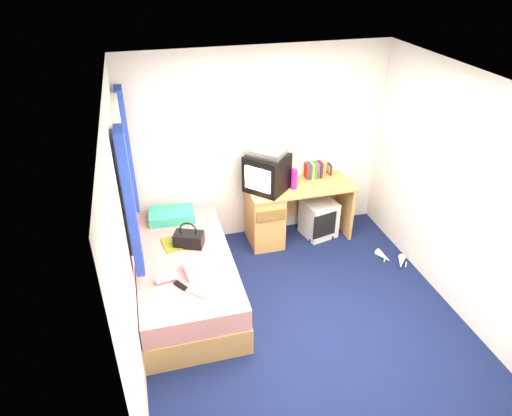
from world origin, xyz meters
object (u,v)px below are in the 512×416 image
object	(u,v)px
picture_frame	(329,169)
pillow	(172,215)
aerosol_can	(295,179)
magazine	(173,244)
desk	(278,212)
towel	(201,267)
pink_water_bottle	(294,180)
storage_cube	(319,218)
vcr	(267,152)
crt_tv	(267,173)
water_bottle	(166,279)
colour_swatch_fan	(197,293)
white_heels	(392,259)
handbag	(189,239)
bed	(185,275)
remote_control	(181,286)

from	to	relation	value
picture_frame	pillow	bearing A→B (deg)	-172.26
aerosol_can	magazine	size ratio (longest dim) A/B	0.63
desk	towel	xyz separation A→B (m)	(-1.14, -1.11, 0.18)
aerosol_can	pink_water_bottle	bearing A→B (deg)	-114.37
desk	pink_water_bottle	distance (m)	0.50
desk	storage_cube	xyz separation A→B (m)	(0.55, -0.04, -0.16)
vcr	picture_frame	size ratio (longest dim) A/B	2.90
desk	pink_water_bottle	bearing A→B (deg)	-18.73
storage_cube	crt_tv	size ratio (longest dim) A/B	0.79
pink_water_bottle	water_bottle	bearing A→B (deg)	-146.18
colour_swatch_fan	white_heels	size ratio (longest dim) A/B	0.56
magazine	handbag	bearing A→B (deg)	-20.57
bed	handbag	world-z (taller)	handbag
remote_control	pillow	bearing A→B (deg)	54.83
bed	colour_swatch_fan	world-z (taller)	colour_swatch_fan
pink_water_bottle	white_heels	world-z (taller)	pink_water_bottle
aerosol_can	towel	xyz separation A→B (m)	(-1.36, -1.13, -0.25)
desk	magazine	distance (m)	1.48
pillow	aerosol_can	distance (m)	1.56
bed	crt_tv	xyz separation A→B (m)	(1.13, 0.79, 0.71)
handbag	magazine	size ratio (longest dim) A/B	1.25
picture_frame	towel	distance (m)	2.31
handbag	white_heels	world-z (taller)	handbag
vcr	remote_control	size ratio (longest dim) A/B	2.54
pillow	aerosol_can	world-z (taller)	aerosol_can
handbag	water_bottle	xyz separation A→B (m)	(-0.29, -0.54, -0.05)
desk	vcr	world-z (taller)	vcr
picture_frame	aerosol_can	size ratio (longest dim) A/B	0.79
bed	storage_cube	distance (m)	1.98
towel	water_bottle	xyz separation A→B (m)	(-0.35, -0.07, -0.02)
picture_frame	white_heels	world-z (taller)	picture_frame
bed	remote_control	distance (m)	0.58
magazine	white_heels	world-z (taller)	magazine
picture_frame	storage_cube	bearing A→B (deg)	-129.29
desk	vcr	size ratio (longest dim) A/B	3.20
desk	towel	distance (m)	1.60
towel	colour_swatch_fan	bearing A→B (deg)	-106.50
pink_water_bottle	colour_swatch_fan	size ratio (longest dim) A/B	1.09
pillow	desk	world-z (taller)	desk
vcr	pink_water_bottle	xyz separation A→B (m)	(0.32, -0.06, -0.37)
vcr	magazine	bearing A→B (deg)	-111.51
storage_cube	handbag	size ratio (longest dim) A/B	1.38
white_heels	bed	bearing A→B (deg)	178.71
desk	magazine	world-z (taller)	desk
picture_frame	colour_swatch_fan	xyz separation A→B (m)	(-1.99, -1.62, -0.27)
aerosol_can	white_heels	xyz separation A→B (m)	(0.99, -0.87, -0.80)
desk	water_bottle	xyz separation A→B (m)	(-1.49, -1.18, 0.17)
remote_control	magazine	bearing A→B (deg)	56.93
crt_tv	remote_control	distance (m)	1.82
desk	aerosol_can	size ratio (longest dim) A/B	7.37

